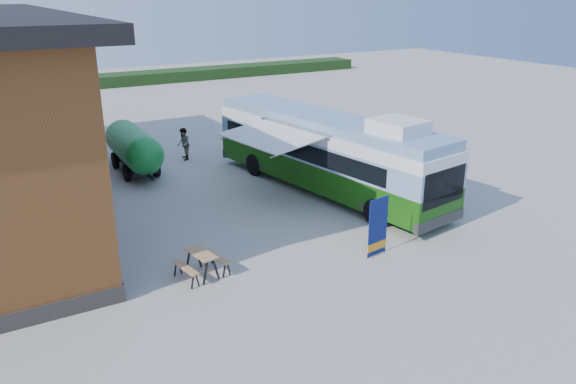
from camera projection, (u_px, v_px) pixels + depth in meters
ground at (318, 250)px, 18.81m from camera, size 100.00×100.00×0.00m
hedge at (171, 76)px, 53.33m from camera, size 40.00×3.00×1.00m
bus at (326, 150)px, 23.85m from camera, size 4.45×12.54×3.78m
awning at (274, 134)px, 22.56m from camera, size 3.21×4.53×0.52m
banner at (378, 232)px, 18.22m from camera, size 0.86×0.27×1.99m
picnic_table at (201, 259)px, 16.95m from camera, size 1.55×1.43×0.77m
person_a at (85, 173)px, 23.80m from camera, size 0.79×0.68×1.81m
person_b at (184, 144)px, 28.54m from camera, size 0.81×0.94×1.64m
slurry_tanker at (133, 147)px, 26.46m from camera, size 1.79×5.86×2.16m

